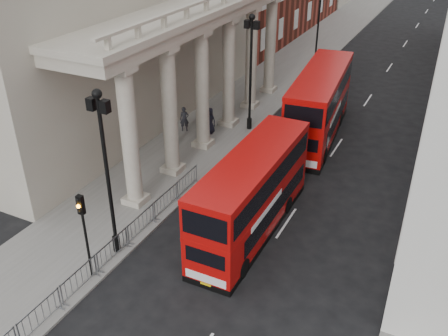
# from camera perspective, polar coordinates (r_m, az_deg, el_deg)

# --- Properties ---
(ground) EXTENTS (260.00, 260.00, 0.00)m
(ground) POSITION_cam_1_polar(r_m,az_deg,el_deg) (22.92, -17.04, -15.17)
(ground) COLOR black
(ground) RESTS_ON ground
(sidewalk_west) EXTENTS (6.00, 140.00, 0.12)m
(sidewalk_west) POSITION_cam_1_polar(r_m,az_deg,el_deg) (46.61, 5.19, 9.59)
(sidewalk_west) COLOR slate
(sidewalk_west) RESTS_ON ground
(kerb) EXTENTS (0.20, 140.00, 0.14)m
(kerb) POSITION_cam_1_polar(r_m,az_deg,el_deg) (45.70, 8.67, 8.99)
(kerb) COLOR slate
(kerb) RESTS_ON ground
(portico_building) EXTENTS (9.00, 28.00, 12.00)m
(portico_building) POSITION_cam_1_polar(r_m,az_deg,el_deg) (38.40, -12.23, 14.09)
(portico_building) COLOR #A49A89
(portico_building) RESTS_ON ground
(lamp_post_south) EXTENTS (1.05, 0.44, 8.32)m
(lamp_post_south) POSITION_cam_1_polar(r_m,az_deg,el_deg) (22.74, -13.33, 0.42)
(lamp_post_south) COLOR black
(lamp_post_south) RESTS_ON sidewalk_west
(lamp_post_mid) EXTENTS (1.05, 0.44, 8.32)m
(lamp_post_mid) POSITION_cam_1_polar(r_m,az_deg,el_deg) (35.43, 3.08, 11.62)
(lamp_post_mid) COLOR black
(lamp_post_mid) RESTS_ON sidewalk_west
(lamp_post_north) EXTENTS (1.05, 0.44, 8.32)m
(lamp_post_north) POSITION_cam_1_polar(r_m,az_deg,el_deg) (50.05, 10.77, 16.36)
(lamp_post_north) COLOR black
(lamp_post_north) RESTS_ON sidewalk_west
(traffic_light) EXTENTS (0.28, 0.33, 4.30)m
(traffic_light) POSITION_cam_1_polar(r_m,az_deg,el_deg) (22.34, -15.80, -5.94)
(traffic_light) COLOR black
(traffic_light) RESTS_ON sidewalk_west
(crowd_barriers) EXTENTS (0.50, 18.75, 1.10)m
(crowd_barriers) POSITION_cam_1_polar(r_m,az_deg,el_deg) (23.83, -14.35, -10.56)
(crowd_barriers) COLOR gray
(crowd_barriers) RESTS_ON sidewalk_west
(bus_near) EXTENTS (2.48, 10.10, 4.36)m
(bus_near) POSITION_cam_1_polar(r_m,az_deg,el_deg) (25.10, 3.24, -2.81)
(bus_near) COLOR #B20908
(bus_near) RESTS_ON ground
(bus_far) EXTENTS (3.84, 11.40, 4.83)m
(bus_far) POSITION_cam_1_polar(r_m,az_deg,el_deg) (35.73, 10.83, 7.22)
(bus_far) COLOR #B90908
(bus_far) RESTS_ON ground
(pedestrian_a) EXTENTS (0.78, 0.69, 1.81)m
(pedestrian_a) POSITION_cam_1_polar(r_m,az_deg,el_deg) (36.51, -4.55, 5.59)
(pedestrian_a) COLOR black
(pedestrian_a) RESTS_ON sidewalk_west
(pedestrian_b) EXTENTS (0.98, 0.92, 1.61)m
(pedestrian_b) POSITION_cam_1_polar(r_m,az_deg,el_deg) (34.51, -5.97, 3.90)
(pedestrian_b) COLOR #292521
(pedestrian_b) RESTS_ON sidewalk_west
(pedestrian_c) EXTENTS (0.96, 0.64, 1.92)m
(pedestrian_c) POSITION_cam_1_polar(r_m,az_deg,el_deg) (36.04, -1.65, 5.45)
(pedestrian_c) COLOR black
(pedestrian_c) RESTS_ON sidewalk_west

